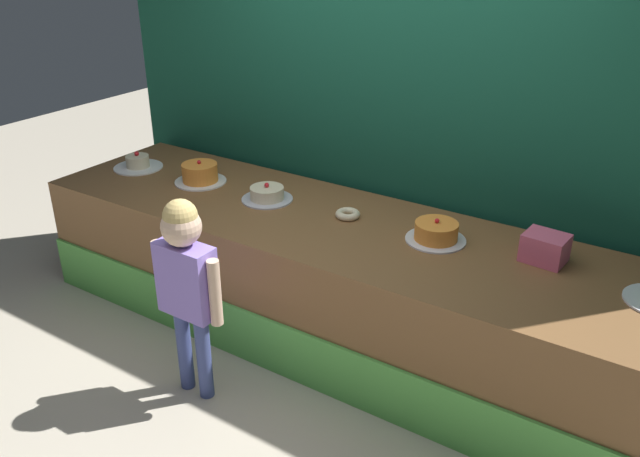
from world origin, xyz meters
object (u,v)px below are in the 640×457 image
object	(u,v)px
donut	(348,214)
cake_center	(267,194)
cake_right	(436,232)
cake_left	(200,174)
pink_box	(545,248)
cake_far_left	(138,163)
child_figure	(186,274)

from	to	relation	value
donut	cake_center	world-z (taller)	cake_center
cake_right	donut	bearing A→B (deg)	-179.69
cake_left	cake_right	xyz separation A→B (m)	(1.69, 0.05, -0.01)
pink_box	cake_left	size ratio (longest dim) A/B	0.62
cake_far_left	cake_left	world-z (taller)	cake_left
cake_far_left	pink_box	bearing A→B (deg)	3.61
donut	cake_center	xyz separation A→B (m)	(-0.56, -0.05, 0.02)
child_figure	cake_left	distance (m)	1.22
pink_box	cake_center	distance (m)	1.70
pink_box	cake_left	distance (m)	2.26
donut	cake_right	size ratio (longest dim) A/B	0.44
child_figure	cake_center	distance (m)	0.97
child_figure	cake_center	world-z (taller)	child_figure
child_figure	cake_left	bearing A→B (deg)	129.13
cake_right	cake_far_left	bearing A→B (deg)	-177.73
cake_far_left	cake_right	world-z (taller)	cake_right
cake_far_left	cake_right	bearing A→B (deg)	2.27
cake_far_left	cake_center	distance (m)	1.13
child_figure	cake_far_left	bearing A→B (deg)	145.72
pink_box	donut	world-z (taller)	pink_box
child_figure	cake_left	world-z (taller)	child_figure
cake_far_left	cake_left	distance (m)	0.56
child_figure	cake_left	xyz separation A→B (m)	(-0.77, 0.94, 0.09)
pink_box	cake_left	bearing A→B (deg)	-176.41
cake_right	cake_center	bearing A→B (deg)	-177.37
cake_far_left	cake_left	bearing A→B (deg)	3.68
cake_right	pink_box	bearing A→B (deg)	8.93
pink_box	donut	xyz separation A→B (m)	(-1.13, -0.09, -0.05)
cake_left	cake_center	world-z (taller)	cake_left
cake_center	cake_right	distance (m)	1.13
child_figure	pink_box	distance (m)	1.84
child_figure	cake_far_left	size ratio (longest dim) A/B	3.34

